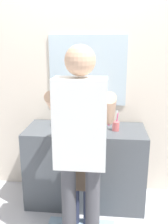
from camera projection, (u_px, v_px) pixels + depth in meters
ground_plane at (83, 217)px, 2.52m from camera, size 14.00×14.00×0.00m
back_wall at (88, 77)px, 2.76m from camera, size 4.40×0.10×2.70m
vanity_cabinet at (85, 165)px, 2.70m from camera, size 1.25×0.54×0.85m
sink_basin at (85, 124)px, 2.55m from camera, size 0.38×0.38×0.11m
faucet at (87, 116)px, 2.76m from camera, size 0.18×0.14×0.18m
toothbrush_cup at (116, 126)px, 2.51m from camera, size 0.07×0.07×0.21m
soap_bottle at (57, 120)px, 2.64m from camera, size 0.06×0.06×0.17m
child_toddler at (81, 175)px, 2.28m from camera, size 0.27×0.27×0.89m
adult_parent at (81, 136)px, 1.90m from camera, size 0.53×0.56×1.71m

